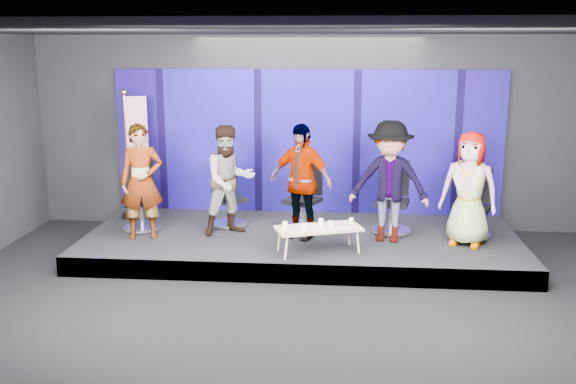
% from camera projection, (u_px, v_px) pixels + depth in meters
% --- Properties ---
extents(ground, '(10.00, 10.00, 0.00)m').
position_uv_depth(ground, '(289.00, 313.00, 8.16)').
color(ground, black).
rests_on(ground, ground).
extents(room_walls, '(10.02, 8.02, 3.51)m').
position_uv_depth(room_walls, '(289.00, 123.00, 7.60)').
color(room_walls, black).
rests_on(room_walls, ground).
extents(riser, '(7.00, 3.00, 0.30)m').
position_uv_depth(riser, '(302.00, 243.00, 10.55)').
color(riser, black).
rests_on(riser, ground).
extents(backdrop, '(7.00, 0.08, 2.60)m').
position_uv_depth(backdrop, '(307.00, 142.00, 11.62)').
color(backdrop, '#12064D').
rests_on(backdrop, riser).
extents(chair_a, '(0.78, 0.78, 1.13)m').
position_uv_depth(chair_a, '(141.00, 207.00, 10.72)').
color(chair_a, silver).
rests_on(chair_a, riser).
extents(panelist_a, '(0.76, 0.59, 1.83)m').
position_uv_depth(panelist_a, '(141.00, 182.00, 10.12)').
color(panelist_a, black).
rests_on(panelist_a, riser).
extents(chair_b, '(0.85, 0.85, 1.10)m').
position_uv_depth(chair_b, '(228.00, 204.00, 10.95)').
color(chair_b, silver).
rests_on(chair_b, riser).
extents(panelist_b, '(1.09, 1.02, 1.78)m').
position_uv_depth(panelist_b, '(229.00, 180.00, 10.34)').
color(panelist_b, black).
rests_on(panelist_b, riser).
extents(chair_c, '(0.85, 0.85, 1.13)m').
position_uv_depth(chair_c, '(304.00, 207.00, 10.76)').
color(chair_c, silver).
rests_on(chair_c, riser).
extents(panelist_c, '(1.17, 0.86, 1.84)m').
position_uv_depth(panelist_c, '(301.00, 181.00, 10.15)').
color(panelist_c, black).
rests_on(panelist_c, riser).
extents(chair_d, '(0.77, 0.77, 1.18)m').
position_uv_depth(chair_d, '(392.00, 209.00, 10.56)').
color(chair_d, silver).
rests_on(chair_d, riser).
extents(panelist_d, '(1.34, 0.92, 1.90)m').
position_uv_depth(panelist_d, '(389.00, 182.00, 9.95)').
color(panelist_d, black).
rests_on(panelist_d, riser).
extents(chair_e, '(0.80, 0.80, 1.09)m').
position_uv_depth(chair_e, '(473.00, 214.00, 10.33)').
color(chair_e, silver).
rests_on(chair_e, riser).
extents(panelist_e, '(1.01, 0.85, 1.77)m').
position_uv_depth(panelist_e, '(469.00, 189.00, 9.77)').
color(panelist_e, black).
rests_on(panelist_e, riser).
extents(coffee_table, '(1.36, 0.92, 0.39)m').
position_uv_depth(coffee_table, '(318.00, 229.00, 9.52)').
color(coffee_table, tan).
rests_on(coffee_table, riser).
extents(mug_a, '(0.08, 0.08, 0.10)m').
position_uv_depth(mug_a, '(285.00, 225.00, 9.45)').
color(mug_a, silver).
rests_on(mug_a, coffee_table).
extents(mug_b, '(0.07, 0.07, 0.09)m').
position_uv_depth(mug_b, '(304.00, 226.00, 9.40)').
color(mug_b, silver).
rests_on(mug_b, coffee_table).
extents(mug_c, '(0.08, 0.08, 0.10)m').
position_uv_depth(mug_c, '(321.00, 222.00, 9.62)').
color(mug_c, silver).
rests_on(mug_c, coffee_table).
extents(mug_d, '(0.08, 0.08, 0.09)m').
position_uv_depth(mug_d, '(331.00, 224.00, 9.52)').
color(mug_d, silver).
rests_on(mug_d, coffee_table).
extents(mug_e, '(0.07, 0.07, 0.09)m').
position_uv_depth(mug_e, '(351.00, 221.00, 9.70)').
color(mug_e, silver).
rests_on(mug_e, coffee_table).
extents(flag_stand, '(0.52, 0.30, 2.29)m').
position_uv_depth(flag_stand, '(134.00, 151.00, 11.20)').
color(flag_stand, black).
rests_on(flag_stand, riser).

